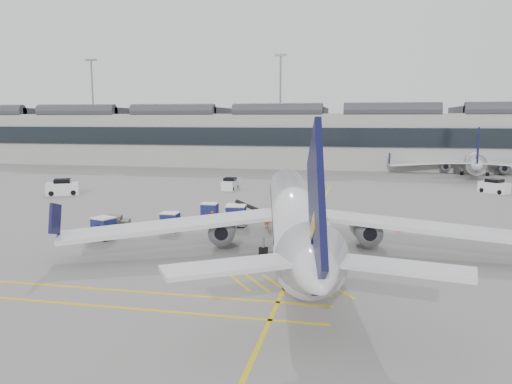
% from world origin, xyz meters
% --- Properties ---
extents(ground, '(220.00, 220.00, 0.00)m').
position_xyz_m(ground, '(0.00, 0.00, 0.00)').
color(ground, gray).
rests_on(ground, ground).
extents(terminal, '(200.00, 20.45, 12.40)m').
position_xyz_m(terminal, '(0.00, 71.93, 6.14)').
color(terminal, '#9E9E99').
rests_on(terminal, ground).
extents(light_masts, '(113.00, 0.60, 25.45)m').
position_xyz_m(light_masts, '(-1.67, 86.00, 14.49)').
color(light_masts, slate).
rests_on(light_masts, ground).
extents(apron_markings, '(0.25, 60.00, 0.01)m').
position_xyz_m(apron_markings, '(10.00, 10.00, 0.01)').
color(apron_markings, gold).
rests_on(apron_markings, ground).
extents(airliner_main, '(34.20, 37.68, 10.10)m').
position_xyz_m(airliner_main, '(9.55, 0.84, 2.97)').
color(airliner_main, silver).
rests_on(airliner_main, ground).
extents(airliner_far, '(29.72, 32.77, 8.80)m').
position_xyz_m(airliner_far, '(34.72, 59.88, 2.58)').
color(airliner_far, silver).
rests_on(airliner_far, ground).
extents(belt_loader, '(4.77, 1.89, 1.92)m').
position_xyz_m(belt_loader, '(2.71, 12.04, 0.56)').
color(belt_loader, silver).
rests_on(belt_loader, ground).
extents(baggage_cart_a, '(1.73, 1.45, 1.78)m').
position_xyz_m(baggage_cart_a, '(-0.17, 10.61, 0.95)').
color(baggage_cart_a, gray).
rests_on(baggage_cart_a, ground).
extents(baggage_cart_b, '(1.67, 1.39, 1.74)m').
position_xyz_m(baggage_cart_b, '(-2.24, 5.29, 0.93)').
color(baggage_cart_b, gray).
rests_on(baggage_cart_b, ground).
extents(baggage_cart_c, '(2.04, 1.73, 2.03)m').
position_xyz_m(baggage_cart_c, '(3.03, 8.54, 1.09)').
color(baggage_cart_c, gray).
rests_on(baggage_cart_c, ground).
extents(baggage_cart_d, '(2.16, 1.96, 1.87)m').
position_xyz_m(baggage_cart_d, '(-6.62, 1.44, 1.00)').
color(baggage_cart_d, gray).
rests_on(baggage_cart_d, ground).
extents(ramp_agent_a, '(0.72, 0.82, 1.88)m').
position_xyz_m(ramp_agent_a, '(5.99, 8.47, 0.94)').
color(ramp_agent_a, '#DE570B').
rests_on(ramp_agent_a, ground).
extents(ramp_agent_b, '(1.05, 1.04, 1.71)m').
position_xyz_m(ramp_agent_b, '(1.18, 6.82, 0.86)').
color(ramp_agent_b, orange).
rests_on(ramp_agent_b, ground).
extents(pushback_tug, '(2.97, 2.23, 1.48)m').
position_xyz_m(pushback_tug, '(-7.05, 4.12, 0.66)').
color(pushback_tug, '#505346').
rests_on(pushback_tug, ground).
extents(safety_cone_nose, '(0.35, 0.35, 0.49)m').
position_xyz_m(safety_cone_nose, '(6.45, 18.77, 0.25)').
color(safety_cone_nose, '#F24C0A').
rests_on(safety_cone_nose, ground).
extents(safety_cone_engine, '(0.37, 0.37, 0.52)m').
position_xyz_m(safety_cone_engine, '(17.83, 9.20, 0.26)').
color(safety_cone_engine, '#F24C0A').
rests_on(safety_cone_engine, ground).
extents(service_van_left, '(4.57, 3.70, 2.10)m').
position_xyz_m(service_van_left, '(-24.31, 23.07, 0.94)').
color(service_van_left, silver).
rests_on(service_van_left, ground).
extents(service_van_mid, '(1.80, 3.41, 1.72)m').
position_xyz_m(service_van_mid, '(-3.71, 32.19, 0.77)').
color(service_van_mid, silver).
rests_on(service_van_mid, ground).
extents(service_van_right, '(4.05, 3.90, 1.93)m').
position_xyz_m(service_van_right, '(32.30, 36.41, 0.86)').
color(service_van_right, silver).
rests_on(service_van_right, ground).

